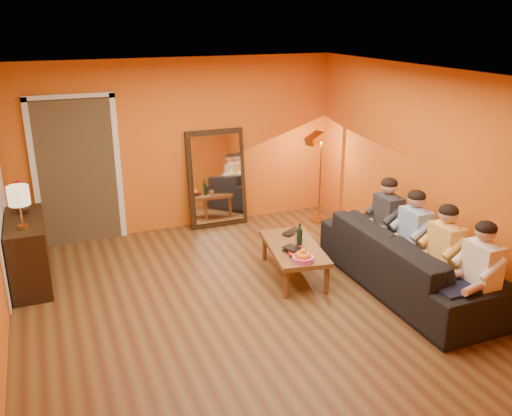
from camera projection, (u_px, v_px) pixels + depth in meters
name	position (u px, v px, depth m)	size (l,w,h in m)	color
room_shell	(232.00, 191.00, 6.11)	(5.00, 5.50, 2.60)	brown
doorway_recess	(77.00, 171.00, 7.81)	(1.06, 0.30, 2.10)	#3F2D19
door_jamb_left	(35.00, 177.00, 7.50)	(0.08, 0.06, 2.20)	white
door_jamb_right	(118.00, 169.00, 7.91)	(0.08, 0.06, 2.20)	white
door_header	(69.00, 97.00, 7.34)	(1.22, 0.06, 0.08)	white
mirror_frame	(217.00, 178.00, 8.46)	(0.92, 0.06, 1.52)	black
mirror_glass	(218.00, 179.00, 8.42)	(0.78, 0.02, 1.36)	white
sideboard	(29.00, 252.00, 6.64)	(0.44, 1.18, 0.85)	black
table_lamp	(20.00, 208.00, 6.15)	(0.24, 0.24, 0.51)	beige
sofa	(408.00, 261.00, 6.53)	(1.00, 2.57, 0.75)	black
coffee_table	(294.00, 261.00, 6.91)	(0.62, 1.22, 0.42)	brown
floor_lamp	(320.00, 179.00, 8.57)	(0.30, 0.24, 1.44)	#C68C3A
dog	(381.00, 249.00, 6.98)	(0.35, 0.54, 0.63)	#AF844F
person_far_left	(480.00, 276.00, 5.62)	(0.70, 0.44, 1.22)	white
person_mid_left	(444.00, 256.00, 6.10)	(0.70, 0.44, 1.22)	#F3BC51
person_mid_right	(414.00, 238.00, 6.58)	(0.70, 0.44, 1.22)	#8BA9D7
person_far_right	(387.00, 223.00, 7.06)	(0.70, 0.44, 1.22)	#2D2D31
fruit_bowl	(303.00, 255.00, 6.38)	(0.26, 0.26, 0.16)	#DE4E98
wine_bottle	(300.00, 235.00, 6.76)	(0.07, 0.07, 0.31)	black
tumbler	(298.00, 238.00, 6.97)	(0.10, 0.10, 0.09)	#B27F3F
laptop	(295.00, 233.00, 7.20)	(0.33, 0.21, 0.03)	black
book_lower	(288.00, 253.00, 6.59)	(0.17, 0.23, 0.02)	black
book_mid	(288.00, 251.00, 6.60)	(0.20, 0.27, 0.02)	#A21812
book_upper	(288.00, 250.00, 6.57)	(0.17, 0.22, 0.02)	black
vase	(23.00, 207.00, 6.69)	(0.16, 0.16, 0.17)	black
flowers	(19.00, 187.00, 6.60)	(0.17, 0.17, 0.45)	#A21812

